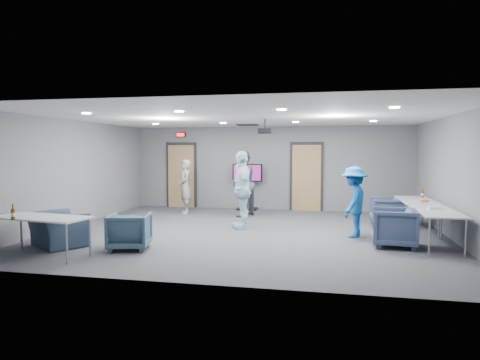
% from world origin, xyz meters
% --- Properties ---
extents(floor, '(9.00, 9.00, 0.00)m').
position_xyz_m(floor, '(0.00, 0.00, 0.00)').
color(floor, '#3B3D43').
rests_on(floor, ground).
extents(ceiling, '(9.00, 9.00, 0.00)m').
position_xyz_m(ceiling, '(0.00, 0.00, 2.70)').
color(ceiling, silver).
rests_on(ceiling, wall_back).
extents(wall_back, '(9.00, 0.02, 2.70)m').
position_xyz_m(wall_back, '(0.00, 4.00, 1.35)').
color(wall_back, slate).
rests_on(wall_back, floor).
extents(wall_front, '(9.00, 0.02, 2.70)m').
position_xyz_m(wall_front, '(0.00, -4.00, 1.35)').
color(wall_front, slate).
rests_on(wall_front, floor).
extents(wall_left, '(0.02, 8.00, 2.70)m').
position_xyz_m(wall_left, '(-4.50, 0.00, 1.35)').
color(wall_left, slate).
rests_on(wall_left, floor).
extents(wall_right, '(0.02, 8.00, 2.70)m').
position_xyz_m(wall_right, '(4.50, 0.00, 1.35)').
color(wall_right, slate).
rests_on(wall_right, floor).
extents(door_left, '(1.06, 0.17, 2.24)m').
position_xyz_m(door_left, '(-3.00, 3.95, 1.07)').
color(door_left, black).
rests_on(door_left, wall_back).
extents(door_right, '(1.06, 0.17, 2.24)m').
position_xyz_m(door_right, '(1.20, 3.95, 1.07)').
color(door_right, black).
rests_on(door_right, wall_back).
extents(exit_sign, '(0.32, 0.08, 0.16)m').
position_xyz_m(exit_sign, '(-3.00, 3.93, 2.45)').
color(exit_sign, black).
rests_on(exit_sign, wall_back).
extents(hvac_diffuser, '(0.60, 0.60, 0.03)m').
position_xyz_m(hvac_diffuser, '(-0.50, 2.80, 2.69)').
color(hvac_diffuser, black).
rests_on(hvac_diffuser, ceiling).
extents(downlights, '(6.18, 3.78, 0.02)m').
position_xyz_m(downlights, '(0.00, 0.00, 2.68)').
color(downlights, white).
rests_on(downlights, ceiling).
extents(person_a, '(0.64, 0.72, 1.64)m').
position_xyz_m(person_a, '(-2.40, 2.60, 0.82)').
color(person_a, '#989B98').
rests_on(person_a, floor).
extents(person_b, '(0.96, 1.11, 1.96)m').
position_xyz_m(person_b, '(-0.59, 2.39, 0.98)').
color(person_b, '#4C545C').
rests_on(person_b, floor).
extents(person_c, '(0.87, 1.22, 1.92)m').
position_xyz_m(person_c, '(-0.22, 0.53, 0.96)').
color(person_c, '#C0E2F7').
rests_on(person_c, floor).
extents(person_d, '(0.86, 1.15, 1.58)m').
position_xyz_m(person_d, '(2.44, -0.07, 0.79)').
color(person_d, '#18559F').
rests_on(person_d, floor).
extents(chair_right_a, '(0.79, 0.77, 0.71)m').
position_xyz_m(chair_right_a, '(3.35, 1.75, 0.36)').
color(chair_right_a, '#3B4667').
rests_on(chair_right_a, floor).
extents(chair_right_b, '(0.92, 0.89, 0.78)m').
position_xyz_m(chair_right_b, '(3.18, -0.89, 0.39)').
color(chair_right_b, '#3E4A6B').
rests_on(chair_right_b, floor).
extents(chair_front_a, '(0.91, 0.93, 0.71)m').
position_xyz_m(chair_front_a, '(-1.91, -2.17, 0.35)').
color(chair_front_a, '#3B5367').
rests_on(chair_front_a, floor).
extents(chair_front_b, '(1.39, 1.35, 0.69)m').
position_xyz_m(chair_front_b, '(-3.45, -2.24, 0.34)').
color(chair_front_b, '#324157').
rests_on(chair_front_b, floor).
extents(table_right_a, '(0.78, 1.87, 0.73)m').
position_xyz_m(table_right_a, '(4.00, 1.17, 0.69)').
color(table_right_a, silver).
rests_on(table_right_a, floor).
extents(table_right_b, '(0.77, 1.85, 0.73)m').
position_xyz_m(table_right_b, '(4.00, -0.73, 0.69)').
color(table_right_b, silver).
rests_on(table_right_b, floor).
extents(table_front_left, '(1.88, 0.99, 0.73)m').
position_xyz_m(table_front_left, '(-3.22, -3.00, 0.68)').
color(table_front_left, silver).
rests_on(table_front_left, floor).
extents(bottle_front, '(0.07, 0.07, 0.28)m').
position_xyz_m(bottle_front, '(-3.44, -3.45, 0.83)').
color(bottle_front, '#53340E').
rests_on(bottle_front, table_front_left).
extents(bottle_right, '(0.06, 0.06, 0.25)m').
position_xyz_m(bottle_right, '(4.23, 1.72, 0.82)').
color(bottle_right, '#53340E').
rests_on(bottle_right, table_right_a).
extents(snack_box, '(0.23, 0.20, 0.04)m').
position_xyz_m(snack_box, '(4.05, 0.75, 0.75)').
color(snack_box, '#DF5D37').
rests_on(snack_box, table_right_a).
extents(wrapper, '(0.25, 0.18, 0.06)m').
position_xyz_m(wrapper, '(4.01, -0.54, 0.76)').
color(wrapper, silver).
rests_on(wrapper, table_right_b).
extents(tv_stand, '(0.97, 0.46, 1.49)m').
position_xyz_m(tv_stand, '(-0.68, 3.75, 0.85)').
color(tv_stand, black).
rests_on(tv_stand, floor).
extents(projector, '(0.33, 0.32, 0.35)m').
position_xyz_m(projector, '(0.35, 0.55, 2.41)').
color(projector, black).
rests_on(projector, ceiling).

